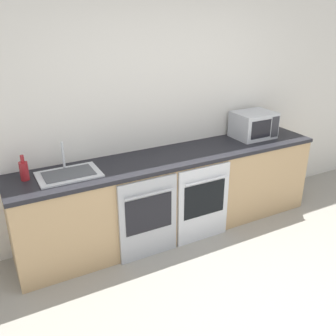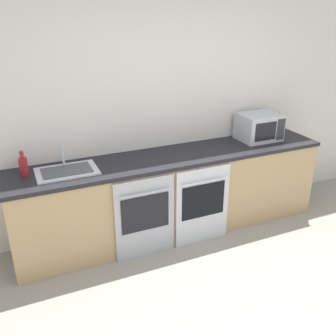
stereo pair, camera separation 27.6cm
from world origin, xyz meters
name	(u,v)px [view 2 (the right image)]	position (x,y,z in m)	size (l,w,h in m)	color
wall_back	(161,108)	(0.00, 2.07, 1.30)	(10.00, 0.06, 2.60)	silver
counter_back	(174,194)	(0.00, 1.74, 0.44)	(3.33, 0.62, 0.89)	tan
oven_left	(145,218)	(-0.45, 1.43, 0.42)	(0.60, 0.06, 0.83)	#A8AAAF
oven_right	(202,205)	(0.18, 1.43, 0.42)	(0.60, 0.06, 0.83)	silver
microwave	(259,127)	(1.09, 1.81, 1.04)	(0.45, 0.37, 0.30)	#B7BABF
bottle_amber	(277,124)	(1.47, 1.96, 0.98)	(0.08, 0.08, 0.24)	#8C5114
bottle_red	(23,166)	(-1.44, 1.83, 0.98)	(0.08, 0.08, 0.23)	maroon
sink	(67,170)	(-1.08, 1.75, 0.90)	(0.55, 0.37, 0.27)	silver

